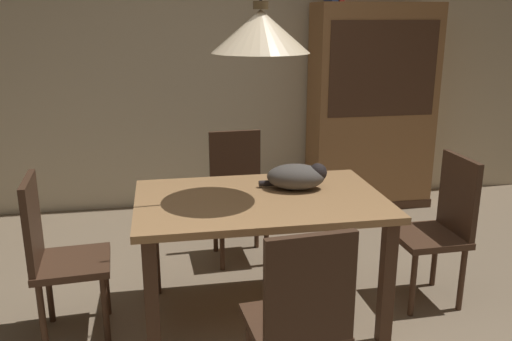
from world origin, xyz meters
name	(u,v)px	position (x,y,z in m)	size (l,w,h in m)	color
back_wall	(220,49)	(0.00, 2.65, 1.45)	(6.40, 0.10, 2.90)	beige
dining_table	(260,214)	(-0.02, 0.53, 0.65)	(1.40, 0.90, 0.75)	#A87A4C
chair_right_side	(440,223)	(1.11, 0.53, 0.51)	(0.41, 0.41, 0.93)	#472D1E
chair_near_front	(300,317)	(-0.01, -0.35, 0.51)	(0.43, 0.43, 0.93)	#472D1E
chair_left_side	(56,251)	(-1.15, 0.52, 0.51)	(0.43, 0.43, 0.93)	#472D1E
chair_far_back	(238,190)	(-0.02, 1.41, 0.51)	(0.42, 0.42, 0.93)	#472D1E
cat_sleeping	(298,176)	(0.23, 0.64, 0.83)	(0.40, 0.29, 0.16)	#4C4742
pendant_lamp	(261,31)	(-0.02, 0.53, 1.66)	(0.52, 0.52, 1.30)	beige
hutch_bookcase	(371,112)	(1.35, 2.32, 0.89)	(1.12, 0.45, 1.85)	olive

